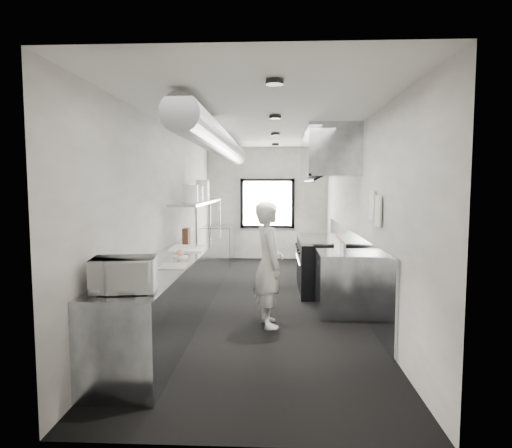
# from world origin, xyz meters

# --- Properties ---
(floor) EXTENTS (3.00, 8.00, 0.01)m
(floor) POSITION_xyz_m (0.00, 0.00, 0.00)
(floor) COLOR black
(floor) RESTS_ON ground
(ceiling) EXTENTS (3.00, 8.00, 0.01)m
(ceiling) POSITION_xyz_m (0.00, 0.00, 2.80)
(ceiling) COLOR silver
(ceiling) RESTS_ON wall_back
(wall_back) EXTENTS (3.00, 0.02, 2.80)m
(wall_back) POSITION_xyz_m (0.00, 4.00, 1.40)
(wall_back) COLOR silver
(wall_back) RESTS_ON floor
(wall_front) EXTENTS (3.00, 0.02, 2.80)m
(wall_front) POSITION_xyz_m (0.00, -4.00, 1.40)
(wall_front) COLOR silver
(wall_front) RESTS_ON floor
(wall_left) EXTENTS (0.02, 8.00, 2.80)m
(wall_left) POSITION_xyz_m (-1.50, 0.00, 1.40)
(wall_left) COLOR silver
(wall_left) RESTS_ON floor
(wall_right) EXTENTS (0.02, 8.00, 2.80)m
(wall_right) POSITION_xyz_m (1.50, 0.00, 1.40)
(wall_right) COLOR silver
(wall_right) RESTS_ON floor
(wall_cladding) EXTENTS (0.03, 5.50, 1.10)m
(wall_cladding) POSITION_xyz_m (1.48, 0.30, 0.55)
(wall_cladding) COLOR gray
(wall_cladding) RESTS_ON wall_right
(hvac_duct) EXTENTS (0.40, 6.40, 0.40)m
(hvac_duct) POSITION_xyz_m (-0.70, 0.40, 2.55)
(hvac_duct) COLOR gray
(hvac_duct) RESTS_ON ceiling
(service_window) EXTENTS (1.36, 0.05, 1.25)m
(service_window) POSITION_xyz_m (0.00, 3.96, 1.40)
(service_window) COLOR white
(service_window) RESTS_ON wall_back
(exhaust_hood) EXTENTS (0.81, 2.20, 0.88)m
(exhaust_hood) POSITION_xyz_m (1.10, 0.70, 2.39)
(exhaust_hood) COLOR gray
(exhaust_hood) RESTS_ON ceiling
(prep_counter) EXTENTS (0.70, 6.00, 0.90)m
(prep_counter) POSITION_xyz_m (-1.15, -0.50, 0.45)
(prep_counter) COLOR gray
(prep_counter) RESTS_ON floor
(pass_shelf) EXTENTS (0.45, 3.00, 0.68)m
(pass_shelf) POSITION_xyz_m (-1.19, 1.00, 1.54)
(pass_shelf) COLOR gray
(pass_shelf) RESTS_ON prep_counter
(range) EXTENTS (0.88, 1.60, 0.94)m
(range) POSITION_xyz_m (1.04, 0.70, 0.47)
(range) COLOR black
(range) RESTS_ON floor
(bottle_station) EXTENTS (0.65, 0.80, 0.90)m
(bottle_station) POSITION_xyz_m (1.15, -0.70, 0.45)
(bottle_station) COLOR gray
(bottle_station) RESTS_ON floor
(far_work_table) EXTENTS (0.70, 1.20, 0.90)m
(far_work_table) POSITION_xyz_m (-1.15, 3.20, 0.45)
(far_work_table) COLOR gray
(far_work_table) RESTS_ON floor
(notice_sheet_a) EXTENTS (0.02, 0.28, 0.38)m
(notice_sheet_a) POSITION_xyz_m (1.47, -1.20, 1.60)
(notice_sheet_a) COLOR white
(notice_sheet_a) RESTS_ON wall_right
(notice_sheet_b) EXTENTS (0.02, 0.28, 0.38)m
(notice_sheet_b) POSITION_xyz_m (1.47, -1.55, 1.55)
(notice_sheet_b) COLOR white
(notice_sheet_b) RESTS_ON wall_right
(line_cook) EXTENTS (0.52, 0.67, 1.65)m
(line_cook) POSITION_xyz_m (0.12, -1.28, 0.82)
(line_cook) COLOR silver
(line_cook) RESTS_ON floor
(microwave) EXTENTS (0.58, 0.48, 0.31)m
(microwave) POSITION_xyz_m (-1.16, -3.12, 1.06)
(microwave) COLOR white
(microwave) RESTS_ON prep_counter
(deli_tub_a) EXTENTS (0.15, 0.15, 0.10)m
(deli_tub_a) POSITION_xyz_m (-1.33, -2.38, 0.95)
(deli_tub_a) COLOR #A4AEA0
(deli_tub_a) RESTS_ON prep_counter
(deli_tub_b) EXTENTS (0.16, 0.16, 0.09)m
(deli_tub_b) POSITION_xyz_m (-1.30, -2.55, 0.94)
(deli_tub_b) COLOR #A4AEA0
(deli_tub_b) RESTS_ON prep_counter
(newspaper) EXTENTS (0.33, 0.41, 0.01)m
(newspaper) POSITION_xyz_m (-1.00, -1.90, 0.90)
(newspaper) COLOR silver
(newspaper) RESTS_ON prep_counter
(small_plate) EXTENTS (0.20, 0.20, 0.02)m
(small_plate) POSITION_xyz_m (-1.06, -1.24, 0.91)
(small_plate) COLOR white
(small_plate) RESTS_ON prep_counter
(pastry) EXTENTS (0.10, 0.10, 0.10)m
(pastry) POSITION_xyz_m (-1.06, -1.24, 0.97)
(pastry) COLOR #E1B976
(pastry) RESTS_ON small_plate
(cutting_board) EXTENTS (0.55, 0.70, 0.02)m
(cutting_board) POSITION_xyz_m (-1.12, -0.49, 0.91)
(cutting_board) COLOR white
(cutting_board) RESTS_ON prep_counter
(knife_block) EXTENTS (0.10, 0.22, 0.23)m
(knife_block) POSITION_xyz_m (-1.30, 0.30, 1.02)
(knife_block) COLOR brown
(knife_block) RESTS_ON prep_counter
(plate_stack_a) EXTENTS (0.33, 0.33, 0.29)m
(plate_stack_a) POSITION_xyz_m (-1.21, 0.26, 1.72)
(plate_stack_a) COLOR white
(plate_stack_a) RESTS_ON pass_shelf
(plate_stack_b) EXTENTS (0.23, 0.23, 0.28)m
(plate_stack_b) POSITION_xyz_m (-1.18, 0.70, 1.71)
(plate_stack_b) COLOR white
(plate_stack_b) RESTS_ON pass_shelf
(plate_stack_c) EXTENTS (0.25, 0.25, 0.34)m
(plate_stack_c) POSITION_xyz_m (-1.19, 1.27, 1.74)
(plate_stack_c) COLOR white
(plate_stack_c) RESTS_ON pass_shelf
(plate_stack_d) EXTENTS (0.34, 0.34, 0.40)m
(plate_stack_d) POSITION_xyz_m (-1.22, 1.58, 1.77)
(plate_stack_d) COLOR white
(plate_stack_d) RESTS_ON pass_shelf
(squeeze_bottle_a) EXTENTS (0.06, 0.06, 0.16)m
(squeeze_bottle_a) POSITION_xyz_m (1.14, -1.03, 0.98)
(squeeze_bottle_a) COLOR white
(squeeze_bottle_a) RESTS_ON bottle_station
(squeeze_bottle_b) EXTENTS (0.06, 0.06, 0.17)m
(squeeze_bottle_b) POSITION_xyz_m (1.12, -0.88, 0.99)
(squeeze_bottle_b) COLOR white
(squeeze_bottle_b) RESTS_ON bottle_station
(squeeze_bottle_c) EXTENTS (0.07, 0.07, 0.19)m
(squeeze_bottle_c) POSITION_xyz_m (1.13, -0.69, 1.00)
(squeeze_bottle_c) COLOR white
(squeeze_bottle_c) RESTS_ON bottle_station
(squeeze_bottle_d) EXTENTS (0.08, 0.08, 0.19)m
(squeeze_bottle_d) POSITION_xyz_m (1.11, -0.56, 0.99)
(squeeze_bottle_d) COLOR white
(squeeze_bottle_d) RESTS_ON bottle_station
(squeeze_bottle_e) EXTENTS (0.07, 0.07, 0.18)m
(squeeze_bottle_e) POSITION_xyz_m (1.13, -0.43, 0.99)
(squeeze_bottle_e) COLOR white
(squeeze_bottle_e) RESTS_ON bottle_station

